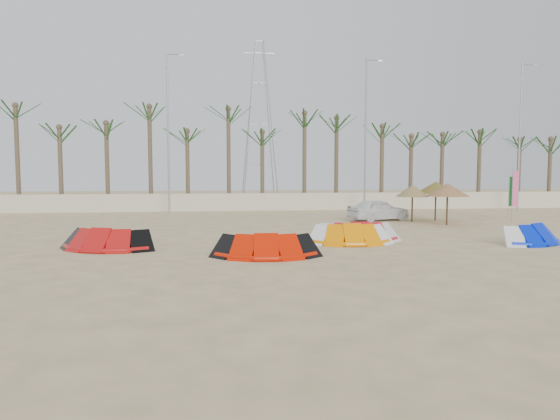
{
  "coord_description": "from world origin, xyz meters",
  "views": [
    {
      "loc": [
        -2.7,
        -15.29,
        3.0
      ],
      "look_at": [
        0.0,
        6.0,
        1.3
      ],
      "focal_mm": 32.0,
      "sensor_mm": 36.0,
      "label": 1
    }
  ],
  "objects": [
    {
      "name": "flag_green",
      "position": [
        15.21,
        13.19,
        1.65
      ],
      "size": [
        0.44,
        0.14,
        2.78
      ],
      "color": "#A5A8AD",
      "rests_on": "ground"
    },
    {
      "name": "parasol_right",
      "position": [
        10.39,
        13.29,
        1.98
      ],
      "size": [
        2.36,
        2.36,
        2.34
      ],
      "color": "#4C331E",
      "rests_on": "ground"
    },
    {
      "name": "palm_line",
      "position": [
        0.67,
        23.5,
        6.44
      ],
      "size": [
        52.0,
        4.0,
        7.7
      ],
      "color": "brown",
      "rests_on": "ground"
    },
    {
      "name": "kite_red_left",
      "position": [
        -6.9,
        4.45,
        0.42
      ],
      "size": [
        3.99,
        2.54,
        0.9
      ],
      "color": "#B9100E",
      "rests_on": "ground"
    },
    {
      "name": "lamp_c",
      "position": [
        8.04,
        20.0,
        5.77
      ],
      "size": [
        1.25,
        0.14,
        11.0
      ],
      "color": "#A5A8AD",
      "rests_on": "ground"
    },
    {
      "name": "kite_red_mid",
      "position": [
        -1.02,
        2.1,
        0.42
      ],
      "size": [
        3.73,
        1.78,
        0.9
      ],
      "color": "red",
      "rests_on": "ground"
    },
    {
      "name": "kite_blue",
      "position": [
        10.12,
        3.82,
        0.42
      ],
      "size": [
        3.62,
        2.62,
        0.9
      ],
      "color": "#001EDF",
      "rests_on": "ground"
    },
    {
      "name": "boundary_wall",
      "position": [
        0.0,
        22.0,
        0.65
      ],
      "size": [
        60.0,
        0.3,
        1.3
      ],
      "primitive_type": "cube",
      "color": "beige",
      "rests_on": "ground"
    },
    {
      "name": "ground",
      "position": [
        0.0,
        0.0,
        0.0
      ],
      "size": [
        120.0,
        120.0,
        0.0
      ],
      "primitive_type": "plane",
      "color": "#DFBD8B",
      "rests_on": "ground"
    },
    {
      "name": "pylon",
      "position": [
        1.0,
        28.0,
        0.0
      ],
      "size": [
        3.0,
        3.0,
        14.0
      ],
      "primitive_type": null,
      "color": "#A5A8AD",
      "rests_on": "ground"
    },
    {
      "name": "lamp_d",
      "position": [
        20.04,
        20.0,
        5.77
      ],
      "size": [
        1.25,
        0.14,
        11.0
      ],
      "color": "#A5A8AD",
      "rests_on": "ground"
    },
    {
      "name": "kite_red_right",
      "position": [
        3.19,
        5.34,
        0.42
      ],
      "size": [
        3.56,
        1.58,
        0.9
      ],
      "color": "red",
      "rests_on": "ground"
    },
    {
      "name": "kite_orange",
      "position": [
        2.72,
        4.73,
        0.42
      ],
      "size": [
        3.42,
        1.67,
        0.9
      ],
      "color": "#FF8700",
      "rests_on": "ground"
    },
    {
      "name": "flag_pink",
      "position": [
        14.33,
        11.43,
        1.87
      ],
      "size": [
        0.45,
        0.13,
        3.15
      ],
      "color": "#A5A8AD",
      "rests_on": "ground"
    },
    {
      "name": "car",
      "position": [
        6.89,
        13.5,
        0.65
      ],
      "size": [
        4.1,
        2.65,
        1.3
      ],
      "primitive_type": "imported",
      "rotation": [
        0.0,
        0.0,
        1.89
      ],
      "color": "white",
      "rests_on": "ground"
    },
    {
      "name": "parasol_left",
      "position": [
        8.66,
        12.64,
        1.82
      ],
      "size": [
        1.93,
        1.93,
        2.18
      ],
      "color": "#4C331E",
      "rests_on": "ground"
    },
    {
      "name": "lamp_b",
      "position": [
        -5.96,
        20.0,
        5.77
      ],
      "size": [
        1.25,
        0.14,
        11.0
      ],
      "color": "#A5A8AD",
      "rests_on": "ground"
    },
    {
      "name": "parasol_mid",
      "position": [
        9.83,
        10.6,
        1.95
      ],
      "size": [
        2.31,
        2.31,
        2.31
      ],
      "color": "#4C331E",
      "rests_on": "ground"
    }
  ]
}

